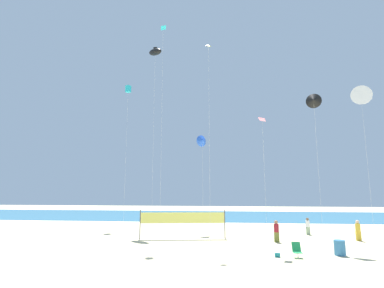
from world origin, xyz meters
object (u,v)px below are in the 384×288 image
kite_cyan_diamond (163,34)px  beachgoer_white_shirt (308,226)px  beachgoer_mustard_shirt (358,230)px  folding_beach_chair (297,249)px  trash_barrel (340,248)px  beach_handbag (277,255)px  kite_cyan_box (128,90)px  kite_yellow_diamond (209,54)px  kite_black_inflatable (155,52)px  kite_blue_delta (202,141)px  volleyball_net (183,219)px  kite_white_delta (361,96)px  beachgoer_maroon_shirt (276,230)px  kite_black_delta (314,100)px  kite_pink_diamond (263,121)px

kite_cyan_diamond → beachgoer_white_shirt: bearing=7.2°
beachgoer_mustard_shirt → folding_beach_chair: bearing=61.7°
folding_beach_chair → trash_barrel: trash_barrel is taller
beach_handbag → kite_cyan_box: bearing=134.8°
kite_cyan_diamond → kite_yellow_diamond: bearing=-30.3°
kite_black_inflatable → beachgoer_mustard_shirt: bearing=-19.0°
kite_blue_delta → volleyball_net: bearing=-106.5°
kite_black_inflatable → kite_white_delta: 22.73m
volleyball_net → kite_cyan_box: (-8.36, 9.05, 15.14)m
trash_barrel → beachgoer_maroon_shirt: bearing=125.5°
beachgoer_maroon_shirt → kite_blue_delta: (-6.25, 5.61, 8.31)m
beach_handbag → kite_yellow_diamond: size_ratio=0.02×
kite_blue_delta → kite_yellow_diamond: size_ratio=0.58×
beach_handbag → kite_black_inflatable: 26.78m
kite_white_delta → kite_black_delta: 5.82m
kite_blue_delta → folding_beach_chair: bearing=-58.9°
beachgoer_white_shirt → kite_yellow_diamond: bearing=69.6°
folding_beach_chair → kite_cyan_diamond: size_ratio=0.04×
beachgoer_white_shirt → beachgoer_maroon_shirt: bearing=92.3°
kite_black_inflatable → kite_blue_delta: size_ratio=2.16×
beachgoer_mustard_shirt → kite_cyan_diamond: 25.37m
beachgoer_maroon_shirt → folding_beach_chair: (0.28, -5.22, -0.44)m
trash_barrel → volleyball_net: size_ratio=0.13×
beachgoer_mustard_shirt → folding_beach_chair: beachgoer_mustard_shirt is taller
beachgoer_white_shirt → kite_black_inflatable: kite_black_inflatable is taller
kite_yellow_diamond → kite_black_delta: bearing=-2.2°
beachgoer_white_shirt → kite_black_delta: kite_black_delta is taller
kite_cyan_diamond → trash_barrel: bearing=-27.7°
beachgoer_white_shirt → beachgoer_mustard_shirt: bearing=179.7°
beachgoer_white_shirt → kite_yellow_diamond: size_ratio=0.09×
beachgoer_maroon_shirt → folding_beach_chair: beachgoer_maroon_shirt is taller
beachgoer_white_shirt → kite_cyan_diamond: bearing=49.8°
folding_beach_chair → kite_yellow_diamond: 17.21m
kite_blue_delta → kite_cyan_diamond: (-3.79, -3.08, 10.66)m
beachgoer_white_shirt → folding_beach_chair: beachgoer_white_shirt is taller
kite_yellow_diamond → kite_pink_diamond: bearing=-26.0°
kite_cyan_box → kite_blue_delta: bearing=-23.6°
folding_beach_chair → beach_handbag: 1.25m
kite_white_delta → kite_black_delta: kite_white_delta is taller
beachgoer_white_shirt → volleyball_net: size_ratio=0.21×
volleyball_net → beach_handbag: (6.74, -6.14, -1.50)m
trash_barrel → kite_white_delta: kite_white_delta is taller
folding_beach_chair → kite_yellow_diamond: kite_yellow_diamond is taller
kite_yellow_diamond → kite_blue_delta: bearing=99.6°
folding_beach_chair → kite_black_delta: (3.07, 4.62, 10.89)m
beachgoer_white_shirt → beachgoer_mustard_shirt: beachgoer_mustard_shirt is taller
kite_blue_delta → kite_black_delta: kite_black_delta is taller
trash_barrel → kite_white_delta: (5.24, 6.51, 12.02)m
kite_blue_delta → kite_cyan_diamond: kite_cyan_diamond is taller
kite_blue_delta → kite_cyan_box: size_ratio=0.57×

